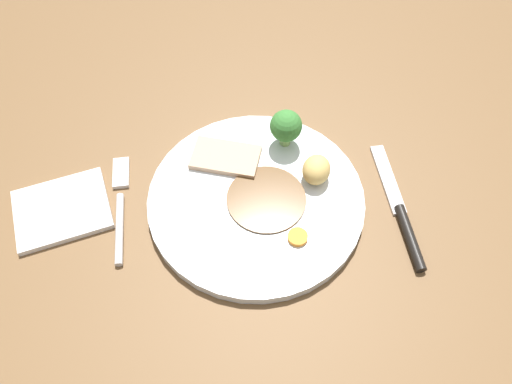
{
  "coord_description": "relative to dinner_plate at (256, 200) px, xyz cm",
  "views": [
    {
      "loc": [
        -6.01,
        -35.25,
        55.48
      ],
      "look_at": [
        -3.68,
        -2.28,
        6.0
      ],
      "focal_mm": 35.22,
      "sensor_mm": 36.0,
      "label": 1
    }
  ],
  "objects": [
    {
      "name": "broccoli_floret",
      "position": [
        4.31,
        8.07,
        3.86
      ],
      "size": [
        4.06,
        4.06,
        5.31
      ],
      "color": "#8CB766",
      "rests_on": "dinner_plate"
    },
    {
      "name": "carrot_coin_front",
      "position": [
        4.32,
        -6.0,
        0.99
      ],
      "size": [
        2.3,
        2.3,
        0.58
      ],
      "primitive_type": "cylinder",
      "color": "orange",
      "rests_on": "dinner_plate"
    },
    {
      "name": "dinner_plate",
      "position": [
        0.0,
        0.0,
        0.0
      ],
      "size": [
        26.15,
        26.15,
        1.4
      ],
      "primitive_type": "cylinder",
      "color": "white",
      "rests_on": "dining_table"
    },
    {
      "name": "fork",
      "position": [
        -16.51,
        0.68,
        -0.31
      ],
      "size": [
        2.35,
        15.31,
        0.9
      ],
      "rotation": [
        0.0,
        0.0,
        1.63
      ],
      "color": "silver",
      "rests_on": "dining_table"
    },
    {
      "name": "knife",
      "position": [
        17.24,
        -3.07,
        -0.25
      ],
      "size": [
        2.77,
        18.56,
        1.2
      ],
      "rotation": [
        0.0,
        0.0,
        1.64
      ],
      "color": "black",
      "rests_on": "dining_table"
    },
    {
      "name": "roast_potato_left",
      "position": [
        7.47,
        2.63,
        2.37
      ],
      "size": [
        4.55,
        4.91,
        3.33
      ],
      "primitive_type": "ellipsoid",
      "rotation": [
        0.0,
        0.0,
        1.21
      ],
      "color": "#D8B260",
      "rests_on": "dinner_plate"
    },
    {
      "name": "gravy_pool",
      "position": [
        1.2,
        -0.52,
        0.85
      ],
      "size": [
        9.56,
        9.56,
        0.3
      ],
      "primitive_type": "cylinder",
      "color": "#563819",
      "rests_on": "dinner_plate"
    },
    {
      "name": "folded_napkin",
      "position": [
        -23.46,
        0.44,
        -0.3
      ],
      "size": [
        13.05,
        11.68,
        0.8
      ],
      "primitive_type": "cube",
      "rotation": [
        0.0,
        0.0,
        0.28
      ],
      "color": "white",
      "rests_on": "dining_table"
    },
    {
      "name": "dining_table",
      "position": [
        3.68,
        2.28,
        -2.5
      ],
      "size": [
        120.0,
        84.0,
        3.6
      ],
      "primitive_type": "cube",
      "color": "brown",
      "rests_on": "ground"
    },
    {
      "name": "meat_slice_main",
      "position": [
        -3.43,
        5.92,
        1.1
      ],
      "size": [
        9.39,
        6.99,
        0.8
      ],
      "primitive_type": "cube",
      "rotation": [
        0.0,
        0.0,
        6.01
      ],
      "color": "tan",
      "rests_on": "dinner_plate"
    }
  ]
}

